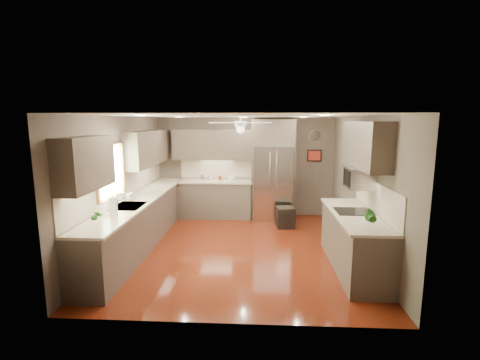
# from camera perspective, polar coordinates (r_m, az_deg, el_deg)

# --- Properties ---
(floor) EXTENTS (5.00, 5.00, 0.00)m
(floor) POSITION_cam_1_polar(r_m,az_deg,el_deg) (6.78, -0.08, -11.17)
(floor) COLOR #551D0B
(floor) RESTS_ON ground
(ceiling) EXTENTS (5.00, 5.00, 0.00)m
(ceiling) POSITION_cam_1_polar(r_m,az_deg,el_deg) (6.34, -0.08, 10.47)
(ceiling) COLOR white
(ceiling) RESTS_ON ground
(wall_back) EXTENTS (4.50, 0.00, 4.50)m
(wall_back) POSITION_cam_1_polar(r_m,az_deg,el_deg) (8.91, 0.81, 2.18)
(wall_back) COLOR brown
(wall_back) RESTS_ON ground
(wall_front) EXTENTS (4.50, 0.00, 4.50)m
(wall_front) POSITION_cam_1_polar(r_m,az_deg,el_deg) (4.01, -2.07, -7.18)
(wall_front) COLOR brown
(wall_front) RESTS_ON ground
(wall_left) EXTENTS (0.00, 5.00, 5.00)m
(wall_left) POSITION_cam_1_polar(r_m,az_deg,el_deg) (6.94, -18.98, -0.50)
(wall_left) COLOR brown
(wall_left) RESTS_ON ground
(wall_right) EXTENTS (0.00, 5.00, 5.00)m
(wall_right) POSITION_cam_1_polar(r_m,az_deg,el_deg) (6.71, 19.50, -0.87)
(wall_right) COLOR brown
(wall_right) RESTS_ON ground
(canister_b) EXTENTS (0.09, 0.09, 0.13)m
(canister_b) POSITION_cam_1_polar(r_m,az_deg,el_deg) (8.74, -6.22, 0.39)
(canister_b) COLOR silver
(canister_b) RESTS_ON back_run
(canister_c) EXTENTS (0.12, 0.12, 0.16)m
(canister_c) POSITION_cam_1_polar(r_m,az_deg,el_deg) (8.75, -4.95, 0.56)
(canister_c) COLOR #C4AF93
(canister_c) RESTS_ON back_run
(canister_d) EXTENTS (0.07, 0.07, 0.11)m
(canister_d) POSITION_cam_1_polar(r_m,az_deg,el_deg) (8.75, -3.30, 0.38)
(canister_d) COLOR maroon
(canister_d) RESTS_ON back_run
(soap_bottle) EXTENTS (0.09, 0.10, 0.20)m
(soap_bottle) POSITION_cam_1_polar(r_m,az_deg,el_deg) (6.83, -17.60, -2.40)
(soap_bottle) COLOR white
(soap_bottle) RESTS_ON left_run
(potted_plant_left) EXTENTS (0.15, 0.11, 0.27)m
(potted_plant_left) POSITION_cam_1_polar(r_m,az_deg,el_deg) (5.38, -22.61, -5.48)
(potted_plant_left) COLOR #205819
(potted_plant_left) RESTS_ON left_run
(potted_plant_right) EXTENTS (0.19, 0.16, 0.34)m
(potted_plant_right) POSITION_cam_1_polar(r_m,az_deg,el_deg) (5.17, 20.74, -5.55)
(potted_plant_right) COLOR #205819
(potted_plant_right) RESTS_ON right_run
(bowl) EXTENTS (0.29, 0.29, 0.05)m
(bowl) POSITION_cam_1_polar(r_m,az_deg,el_deg) (8.67, -1.28, 0.07)
(bowl) COLOR #C4AF93
(bowl) RESTS_ON back_run
(left_run) EXTENTS (0.65, 4.70, 1.45)m
(left_run) POSITION_cam_1_polar(r_m,az_deg,el_deg) (7.14, -15.97, -6.38)
(left_run) COLOR brown
(left_run) RESTS_ON ground
(back_run) EXTENTS (1.85, 0.65, 1.45)m
(back_run) POSITION_cam_1_polar(r_m,az_deg,el_deg) (8.81, -4.00, -2.98)
(back_run) COLOR brown
(back_run) RESTS_ON ground
(uppers) EXTENTS (4.50, 4.70, 0.95)m
(uppers) POSITION_cam_1_polar(r_m,az_deg,el_deg) (7.14, -5.74, 5.29)
(uppers) COLOR brown
(uppers) RESTS_ON wall_left
(window) EXTENTS (0.05, 1.12, 0.92)m
(window) POSITION_cam_1_polar(r_m,az_deg,el_deg) (6.43, -20.53, 1.34)
(window) COLOR #BFF2B2
(window) RESTS_ON wall_left
(sink) EXTENTS (0.50, 0.70, 0.32)m
(sink) POSITION_cam_1_polar(r_m,az_deg,el_deg) (6.44, -17.83, -4.33)
(sink) COLOR silver
(sink) RESTS_ON left_run
(refrigerator) EXTENTS (1.06, 0.75, 2.45)m
(refrigerator) POSITION_cam_1_polar(r_m,az_deg,el_deg) (8.58, 5.40, 1.43)
(refrigerator) COLOR silver
(refrigerator) RESTS_ON ground
(right_run) EXTENTS (0.70, 2.20, 1.45)m
(right_run) POSITION_cam_1_polar(r_m,az_deg,el_deg) (6.06, 18.26, -9.38)
(right_run) COLOR brown
(right_run) RESTS_ON ground
(microwave) EXTENTS (0.43, 0.55, 0.34)m
(microwave) POSITION_cam_1_polar(r_m,az_deg,el_deg) (6.09, 19.03, 0.32)
(microwave) COLOR silver
(microwave) RESTS_ON wall_right
(ceiling_fan) EXTENTS (1.18, 1.18, 0.32)m
(ceiling_fan) POSITION_cam_1_polar(r_m,az_deg,el_deg) (6.63, 0.06, 8.98)
(ceiling_fan) COLOR white
(ceiling_fan) RESTS_ON ceiling
(recessed_lights) EXTENTS (2.84, 3.14, 0.01)m
(recessed_lights) POSITION_cam_1_polar(r_m,az_deg,el_deg) (6.74, -0.24, 10.37)
(recessed_lights) COLOR white
(recessed_lights) RESTS_ON ceiling
(wall_clock) EXTENTS (0.30, 0.03, 0.30)m
(wall_clock) POSITION_cam_1_polar(r_m,az_deg,el_deg) (8.93, 12.21, 7.14)
(wall_clock) COLOR white
(wall_clock) RESTS_ON wall_back
(framed_print) EXTENTS (0.36, 0.03, 0.30)m
(framed_print) POSITION_cam_1_polar(r_m,az_deg,el_deg) (8.96, 12.10, 3.94)
(framed_print) COLOR black
(framed_print) RESTS_ON wall_back
(stool) EXTENTS (0.44, 0.44, 0.47)m
(stool) POSITION_cam_1_polar(r_m,az_deg,el_deg) (8.06, 7.43, -6.05)
(stool) COLOR black
(stool) RESTS_ON ground
(paper_towel) EXTENTS (0.13, 0.13, 0.32)m
(paper_towel) POSITION_cam_1_polar(r_m,az_deg,el_deg) (5.85, -20.09, -4.10)
(paper_towel) COLOR white
(paper_towel) RESTS_ON left_run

